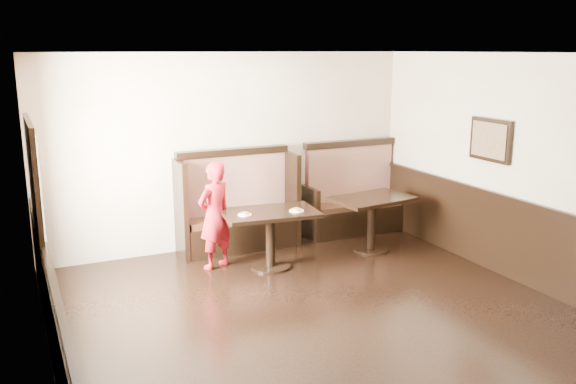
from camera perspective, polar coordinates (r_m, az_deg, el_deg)
ground at (r=6.25m, az=6.17°, el=-13.86°), size 7.00×7.00×0.00m
room_shell at (r=6.07m, az=2.50°, el=-7.73°), size 7.00×7.00×7.00m
booth_main at (r=8.86m, az=-4.80°, el=-1.95°), size 1.75×0.72×1.45m
booth_neighbor at (r=9.69m, az=6.09°, el=-0.94°), size 1.65×0.72×1.45m
table_main at (r=8.00m, az=-1.67°, el=-3.06°), size 1.29×0.88×0.78m
table_neighbor at (r=8.78m, az=7.85°, el=-1.74°), size 1.22×0.88×0.79m
child at (r=8.04m, az=-6.88°, el=-2.19°), size 0.61×0.52×1.43m
pizza_plate_left at (r=7.78m, az=-4.07°, el=-2.07°), size 0.18×0.18×0.03m
pizza_plate_right at (r=7.95m, az=0.81°, el=-1.70°), size 0.20×0.20×0.04m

